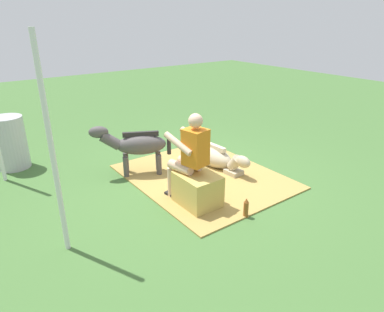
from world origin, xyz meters
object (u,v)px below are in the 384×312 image
object	(u,v)px
soda_bottle	(246,208)
water_barrel	(10,143)
pony_lying	(216,157)
person_seated	(189,154)
hay_bale	(197,190)
pony_standing	(136,145)
tent_pole_left	(52,151)

from	to	relation	value
soda_bottle	water_barrel	bearing A→B (deg)	30.70
pony_lying	soda_bottle	bearing A→B (deg)	153.52
water_barrel	soda_bottle	bearing A→B (deg)	-149.30
person_seated	pony_lying	distance (m)	1.43
hay_bale	pony_lying	distance (m)	1.39
hay_bale	soda_bottle	distance (m)	0.75
pony_standing	tent_pole_left	size ratio (longest dim) A/B	0.50
water_barrel	tent_pole_left	distance (m)	3.04
soda_bottle	pony_standing	bearing A→B (deg)	14.46
soda_bottle	tent_pole_left	size ratio (longest dim) A/B	0.12
person_seated	tent_pole_left	size ratio (longest dim) A/B	0.55
person_seated	pony_lying	xyz separation A→B (m)	(0.70, -1.11, -0.57)
person_seated	tent_pole_left	world-z (taller)	tent_pole_left
person_seated	water_barrel	world-z (taller)	person_seated
hay_bale	pony_standing	distance (m)	1.49
person_seated	pony_standing	xyz separation A→B (m)	(1.28, 0.19, -0.21)
hay_bale	pony_lying	xyz separation A→B (m)	(0.86, -1.09, -0.05)
pony_standing	soda_bottle	size ratio (longest dim) A/B	4.26
hay_bale	tent_pole_left	size ratio (longest dim) A/B	0.25
pony_standing	pony_lying	world-z (taller)	pony_standing
hay_bale	tent_pole_left	bearing A→B (deg)	86.57
water_barrel	pony_lying	bearing A→B (deg)	-126.44
hay_bale	tent_pole_left	distance (m)	2.11
pony_lying	water_barrel	size ratio (longest dim) A/B	1.41
person_seated	soda_bottle	world-z (taller)	person_seated
person_seated	water_barrel	xyz separation A→B (m)	(2.89, 1.85, -0.28)
pony_standing	pony_lying	distance (m)	1.47
person_seated	soda_bottle	bearing A→B (deg)	-156.73
person_seated	tent_pole_left	xyz separation A→B (m)	(-0.05, 1.84, 0.48)
soda_bottle	pony_lying	bearing A→B (deg)	-26.48
water_barrel	tent_pole_left	bearing A→B (deg)	-179.72
hay_bale	pony_lying	size ratio (longest dim) A/B	0.47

